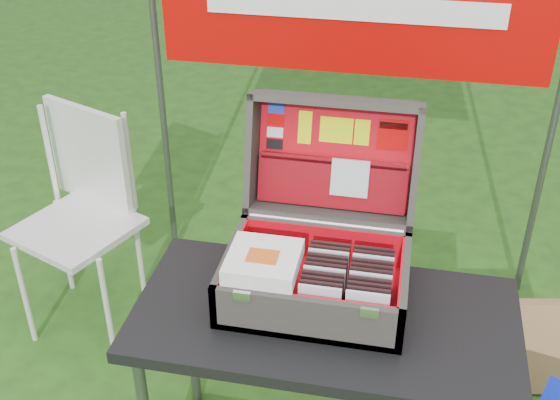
% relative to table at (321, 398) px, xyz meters
% --- Properties ---
extents(table, '(1.15, 0.58, 0.72)m').
position_rel_table_xyz_m(table, '(0.00, 0.00, 0.00)').
color(table, black).
rests_on(table, ground).
extents(table_top, '(1.15, 0.58, 0.04)m').
position_rel_table_xyz_m(table_top, '(0.00, 0.00, 0.34)').
color(table_top, black).
rests_on(table_top, ground).
extents(table_leg_bl, '(0.04, 0.04, 0.68)m').
position_rel_table_xyz_m(table_leg_bl, '(-0.52, 0.23, -0.02)').
color(table_leg_bl, '#59595B').
rests_on(table_leg_bl, ground).
extents(table_leg_br, '(0.04, 0.04, 0.68)m').
position_rel_table_xyz_m(table_leg_br, '(0.52, 0.23, -0.02)').
color(table_leg_br, '#59595B').
rests_on(table_leg_br, ground).
extents(suitcase, '(0.55, 0.55, 0.51)m').
position_rel_table_xyz_m(suitcase, '(-0.04, 0.12, 0.61)').
color(suitcase, '#3E3B36').
rests_on(suitcase, table).
extents(suitcase_base_bottom, '(0.55, 0.39, 0.02)m').
position_rel_table_xyz_m(suitcase_base_bottom, '(-0.04, 0.06, 0.37)').
color(suitcase_base_bottom, '#3E3B36').
rests_on(suitcase_base_bottom, table_top).
extents(suitcase_base_wall_front, '(0.55, 0.02, 0.15)m').
position_rel_table_xyz_m(suitcase_base_wall_front, '(-0.04, -0.12, 0.43)').
color(suitcase_base_wall_front, '#3E3B36').
rests_on(suitcase_base_wall_front, table_top).
extents(suitcase_base_wall_back, '(0.55, 0.02, 0.15)m').
position_rel_table_xyz_m(suitcase_base_wall_back, '(-0.04, 0.25, 0.43)').
color(suitcase_base_wall_back, '#3E3B36').
rests_on(suitcase_base_wall_back, table_top).
extents(suitcase_base_wall_left, '(0.02, 0.39, 0.15)m').
position_rel_table_xyz_m(suitcase_base_wall_left, '(-0.31, 0.06, 0.43)').
color(suitcase_base_wall_left, '#3E3B36').
rests_on(suitcase_base_wall_left, table_top).
extents(suitcase_base_wall_right, '(0.02, 0.39, 0.15)m').
position_rel_table_xyz_m(suitcase_base_wall_right, '(0.22, 0.06, 0.43)').
color(suitcase_base_wall_right, '#3E3B36').
rests_on(suitcase_base_wall_right, table_top).
extents(suitcase_liner_floor, '(0.51, 0.35, 0.01)m').
position_rel_table_xyz_m(suitcase_liner_floor, '(-0.04, 0.06, 0.38)').
color(suitcase_liner_floor, red).
rests_on(suitcase_liner_floor, suitcase_base_bottom).
extents(suitcase_latch_left, '(0.05, 0.01, 0.03)m').
position_rel_table_xyz_m(suitcase_latch_left, '(-0.22, -0.13, 0.50)').
color(suitcase_latch_left, silver).
rests_on(suitcase_latch_left, suitcase_base_wall_front).
extents(suitcase_latch_right, '(0.05, 0.01, 0.03)m').
position_rel_table_xyz_m(suitcase_latch_right, '(0.14, -0.13, 0.50)').
color(suitcase_latch_right, silver).
rests_on(suitcase_latch_right, suitcase_base_wall_front).
extents(suitcase_hinge, '(0.50, 0.02, 0.02)m').
position_rel_table_xyz_m(suitcase_hinge, '(-0.04, 0.26, 0.51)').
color(suitcase_hinge, silver).
rests_on(suitcase_hinge, suitcase_base_wall_back).
extents(suitcase_lid_back, '(0.55, 0.13, 0.39)m').
position_rel_table_xyz_m(suitcase_lid_back, '(-0.04, 0.45, 0.66)').
color(suitcase_lid_back, '#3E3B36').
rests_on(suitcase_lid_back, suitcase_base_wall_back).
extents(suitcase_lid_rim_far, '(0.55, 0.15, 0.06)m').
position_rel_table_xyz_m(suitcase_lid_rim_far, '(-0.04, 0.44, 0.86)').
color(suitcase_lid_rim_far, '#3E3B36').
rests_on(suitcase_lid_rim_far, suitcase_lid_back).
extents(suitcase_lid_rim_near, '(0.55, 0.15, 0.06)m').
position_rel_table_xyz_m(suitcase_lid_rim_near, '(-0.04, 0.34, 0.50)').
color(suitcase_lid_rim_near, '#3E3B36').
rests_on(suitcase_lid_rim_near, suitcase_lid_back).
extents(suitcase_lid_rim_left, '(0.02, 0.25, 0.42)m').
position_rel_table_xyz_m(suitcase_lid_rim_left, '(-0.31, 0.39, 0.68)').
color(suitcase_lid_rim_left, '#3E3B36').
rests_on(suitcase_lid_rim_left, suitcase_lid_back).
extents(suitcase_lid_rim_right, '(0.02, 0.25, 0.42)m').
position_rel_table_xyz_m(suitcase_lid_rim_right, '(0.22, 0.39, 0.68)').
color(suitcase_lid_rim_right, '#3E3B36').
rests_on(suitcase_lid_rim_right, suitcase_lid_back).
extents(suitcase_lid_liner, '(0.50, 0.10, 0.34)m').
position_rel_table_xyz_m(suitcase_lid_liner, '(-0.04, 0.43, 0.66)').
color(suitcase_lid_liner, red).
rests_on(suitcase_lid_liner, suitcase_lid_back).
extents(suitcase_liner_wall_front, '(0.51, 0.01, 0.13)m').
position_rel_table_xyz_m(suitcase_liner_wall_front, '(-0.04, -0.11, 0.44)').
color(suitcase_liner_wall_front, red).
rests_on(suitcase_liner_wall_front, suitcase_base_bottom).
extents(suitcase_liner_wall_back, '(0.51, 0.01, 0.13)m').
position_rel_table_xyz_m(suitcase_liner_wall_back, '(-0.04, 0.24, 0.44)').
color(suitcase_liner_wall_back, red).
rests_on(suitcase_liner_wall_back, suitcase_base_bottom).
extents(suitcase_liner_wall_left, '(0.01, 0.35, 0.13)m').
position_rel_table_xyz_m(suitcase_liner_wall_left, '(-0.29, 0.06, 0.44)').
color(suitcase_liner_wall_left, red).
rests_on(suitcase_liner_wall_left, suitcase_base_bottom).
extents(suitcase_liner_wall_right, '(0.01, 0.35, 0.13)m').
position_rel_table_xyz_m(suitcase_liner_wall_right, '(0.21, 0.06, 0.44)').
color(suitcase_liner_wall_right, red).
rests_on(suitcase_liner_wall_right, suitcase_base_bottom).
extents(suitcase_lid_pocket, '(0.49, 0.07, 0.16)m').
position_rel_table_xyz_m(suitcase_lid_pocket, '(-0.04, 0.39, 0.58)').
color(suitcase_lid_pocket, maroon).
rests_on(suitcase_lid_pocket, suitcase_lid_liner).
extents(suitcase_pocket_edge, '(0.48, 0.02, 0.02)m').
position_rel_table_xyz_m(suitcase_pocket_edge, '(-0.04, 0.41, 0.66)').
color(suitcase_pocket_edge, maroon).
rests_on(suitcase_pocket_edge, suitcase_lid_pocket).
extents(suitcase_pocket_cd, '(0.12, 0.04, 0.12)m').
position_rel_table_xyz_m(suitcase_pocket_cd, '(0.02, 0.38, 0.61)').
color(suitcase_pocket_cd, silver).
rests_on(suitcase_pocket_cd, suitcase_lid_pocket).
extents(lid_sticker_cc_a, '(0.05, 0.01, 0.03)m').
position_rel_table_xyz_m(lid_sticker_cc_a, '(-0.24, 0.47, 0.80)').
color(lid_sticker_cc_a, '#1933B2').
rests_on(lid_sticker_cc_a, suitcase_lid_liner).
extents(lid_sticker_cc_b, '(0.05, 0.01, 0.03)m').
position_rel_table_xyz_m(lid_sticker_cc_b, '(-0.24, 0.46, 0.76)').
color(lid_sticker_cc_b, '#C20000').
rests_on(lid_sticker_cc_b, suitcase_lid_liner).
extents(lid_sticker_cc_c, '(0.05, 0.01, 0.03)m').
position_rel_table_xyz_m(lid_sticker_cc_c, '(-0.24, 0.44, 0.72)').
color(lid_sticker_cc_c, white).
rests_on(lid_sticker_cc_c, suitcase_lid_liner).
extents(lid_sticker_cc_d, '(0.05, 0.01, 0.03)m').
position_rel_table_xyz_m(lid_sticker_cc_d, '(-0.24, 0.43, 0.69)').
color(lid_sticker_cc_d, black).
rests_on(lid_sticker_cc_d, suitcase_lid_liner).
extents(lid_card_neon_tall, '(0.04, 0.03, 0.11)m').
position_rel_table_xyz_m(lid_card_neon_tall, '(-0.15, 0.45, 0.75)').
color(lid_card_neon_tall, '#D8EB06').
rests_on(lid_card_neon_tall, suitcase_lid_liner).
extents(lid_card_neon_main, '(0.11, 0.03, 0.08)m').
position_rel_table_xyz_m(lid_card_neon_main, '(-0.04, 0.45, 0.75)').
color(lid_card_neon_main, '#D8EB06').
rests_on(lid_card_neon_main, suitcase_lid_liner).
extents(lid_card_neon_small, '(0.05, 0.03, 0.08)m').
position_rel_table_xyz_m(lid_card_neon_small, '(0.04, 0.45, 0.75)').
color(lid_card_neon_small, '#D8EB06').
rests_on(lid_card_neon_small, suitcase_lid_liner).
extents(lid_sticker_band, '(0.10, 0.03, 0.10)m').
position_rel_table_xyz_m(lid_sticker_band, '(0.14, 0.45, 0.75)').
color(lid_sticker_band, '#C20000').
rests_on(lid_sticker_band, suitcase_lid_liner).
extents(lid_sticker_band_bar, '(0.09, 0.01, 0.02)m').
position_rel_table_xyz_m(lid_sticker_band_bar, '(0.14, 0.46, 0.78)').
color(lid_sticker_band_bar, black).
rests_on(lid_sticker_band_bar, suitcase_lid_liner).
extents(cd_left_0, '(0.12, 0.01, 0.14)m').
position_rel_table_xyz_m(cd_left_0, '(-0.01, -0.09, 0.46)').
color(cd_left_0, silver).
rests_on(cd_left_0, suitcase_liner_floor).
extents(cd_left_1, '(0.12, 0.01, 0.14)m').
position_rel_table_xyz_m(cd_left_1, '(-0.01, -0.06, 0.46)').
color(cd_left_1, black).
rests_on(cd_left_1, suitcase_liner_floor).
extents(cd_left_2, '(0.12, 0.01, 0.14)m').
position_rel_table_xyz_m(cd_left_2, '(-0.01, -0.04, 0.46)').
color(cd_left_2, black).
rests_on(cd_left_2, suitcase_liner_floor).
extents(cd_left_3, '(0.12, 0.01, 0.14)m').
position_rel_table_xyz_m(cd_left_3, '(-0.01, -0.02, 0.46)').
color(cd_left_3, black).
rests_on(cd_left_3, suitcase_liner_floor).
extents(cd_left_4, '(0.12, 0.01, 0.14)m').
position_rel_table_xyz_m(cd_left_4, '(-0.01, 0.00, 0.46)').
color(cd_left_4, silver).
rests_on(cd_left_4, suitcase_liner_floor).
extents(cd_left_5, '(0.12, 0.01, 0.14)m').
position_rel_table_xyz_m(cd_left_5, '(-0.01, 0.02, 0.46)').
color(cd_left_5, black).
rests_on(cd_left_5, suitcase_liner_floor).
extents(cd_left_6, '(0.12, 0.01, 0.14)m').
position_rel_table_xyz_m(cd_left_6, '(-0.01, 0.04, 0.46)').
color(cd_left_6, black).
rests_on(cd_left_6, suitcase_liner_floor).
extents(cd_left_7, '(0.12, 0.01, 0.14)m').
position_rel_table_xyz_m(cd_left_7, '(-0.01, 0.07, 0.46)').
color(cd_left_7, black).
rests_on(cd_left_7, suitcase_liner_floor).
extents(cd_left_8, '(0.12, 0.01, 0.14)m').
position_rel_table_xyz_m(cd_left_8, '(-0.01, 0.09, 0.46)').
color(cd_left_8, silver).
rests_on(cd_left_8, suitcase_liner_floor).
extents(cd_left_9, '(0.12, 0.01, 0.14)m').
position_rel_table_xyz_m(cd_left_9, '(-0.01, 0.11, 0.46)').
color(cd_left_9, black).
rests_on(cd_left_9, suitcase_liner_floor).
extents(cd_left_10, '(0.12, 0.01, 0.14)m').
position_rel_table_xyz_m(cd_left_10, '(-0.01, 0.13, 0.46)').
color(cd_left_10, black).
rests_on(cd_left_10, suitcase_liner_floor).
extents(cd_right_0, '(0.12, 0.01, 0.14)m').
position_rel_table_xyz_m(cd_right_0, '(0.13, -0.09, 0.46)').
color(cd_right_0, silver).
rests_on(cd_right_0, suitcase_liner_floor).
extents(cd_right_1, '(0.12, 0.01, 0.14)m').
position_rel_table_xyz_m(cd_right_1, '(0.13, -0.06, 0.46)').
color(cd_right_1, black).
rests_on(cd_right_1, suitcase_liner_floor).
extents(cd_right_2, '(0.12, 0.01, 0.14)m').
position_rel_table_xyz_m(cd_right_2, '(0.13, -0.04, 0.46)').
color(cd_right_2, black).
rests_on(cd_right_2, suitcase_liner_floor).
extents(cd_right_3, '(0.12, 0.01, 0.14)m').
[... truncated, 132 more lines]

